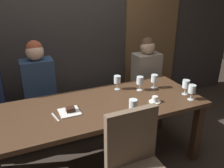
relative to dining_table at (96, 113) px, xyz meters
name	(u,v)px	position (x,y,z in m)	size (l,w,h in m)	color
ground	(98,164)	(0.00, 0.00, -0.65)	(9.00, 9.00, 0.00)	#382D26
back_wall_tiled	(62,13)	(0.00, 1.22, 0.85)	(6.00, 0.12, 3.00)	#383330
arched_door	(152,19)	(1.35, 1.15, 0.71)	(0.90, 0.05, 2.55)	brown
dining_table	(96,113)	(0.00, 0.00, 0.00)	(2.20, 0.84, 0.74)	#412B1C
banquette_bench	(79,116)	(0.00, 0.70, -0.42)	(2.50, 0.44, 0.45)	#4A3C2E
chair_near_side	(137,164)	(0.07, -0.72, -0.09)	(0.45, 0.45, 0.98)	#4C3321
diner_bearded	(38,78)	(-0.45, 0.71, 0.19)	(0.36, 0.24, 0.83)	navy
diner_far_end	(146,66)	(0.99, 0.67, 0.15)	(0.36, 0.24, 0.75)	#9E9384
wine_glass_near_left	(192,89)	(0.94, -0.28, 0.20)	(0.08, 0.08, 0.16)	silver
wine_glass_near_right	(133,104)	(0.23, -0.33, 0.20)	(0.08, 0.08, 0.16)	silver
wine_glass_center_back	(154,79)	(0.75, 0.13, 0.20)	(0.08, 0.08, 0.16)	silver
wine_glass_center_front	(186,84)	(0.97, -0.15, 0.20)	(0.08, 0.08, 0.16)	silver
wine_glass_far_right	(140,81)	(0.57, 0.14, 0.20)	(0.08, 0.08, 0.16)	silver
wine_glass_end_left	(117,80)	(0.35, 0.26, 0.20)	(0.08, 0.08, 0.16)	silver
espresso_cup	(155,100)	(0.57, -0.18, 0.11)	(0.12, 0.12, 0.06)	white
dessert_plate	(70,111)	(-0.28, -0.04, 0.10)	(0.19, 0.19, 0.05)	white
fork_on_table	(55,117)	(-0.42, -0.08, 0.09)	(0.02, 0.17, 0.01)	silver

